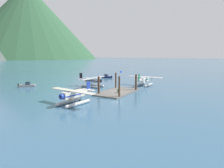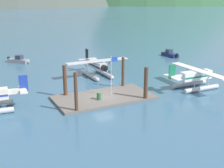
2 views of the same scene
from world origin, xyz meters
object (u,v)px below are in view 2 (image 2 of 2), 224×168
Objects in this scene: flagpole at (112,71)px; boat_grey_open_north at (19,60)px; seaplane_silver_bow_right at (97,67)px; boat_navy_open_east at (170,54)px; fuel_drum at (99,96)px; seaplane_white_stbd_aft at (196,78)px.

boat_grey_open_north is at bearing 104.95° from flagpole.
boat_navy_open_east is at bearing 21.56° from seaplane_silver_bow_right.
flagpole is 1.26× the size of boat_grey_open_north.
seaplane_silver_bow_right is at bearing 67.23° from fuel_drum.
boat_grey_open_north is (-7.08, 26.51, -3.06)m from flagpole.
flagpole is 29.79m from boat_navy_open_east.
fuel_drum is 14.43m from seaplane_white_stbd_aft.
seaplane_white_stbd_aft and seaplane_silver_bow_right have the same top height.
seaplane_white_stbd_aft is 15.57m from seaplane_silver_bow_right.
fuel_drum is at bearing 175.57° from seaplane_white_stbd_aft.
boat_navy_open_east is 31.28m from boat_grey_open_north.
seaplane_silver_bow_right is at bearing -59.45° from boat_grey_open_north.
boat_grey_open_north is (-4.92, 27.24, -0.25)m from fuel_drum.
seaplane_silver_bow_right is at bearing 128.65° from seaplane_white_stbd_aft.
fuel_drum is 12.01m from seaplane_silver_bow_right.
flagpole is 0.49× the size of seaplane_silver_bow_right.
flagpole reaches higher than boat_navy_open_east.
boat_grey_open_north is at bearing 120.55° from seaplane_silver_bow_right.
flagpole is 3.62m from fuel_drum.
seaplane_white_stbd_aft is at bearing -4.43° from fuel_drum.
flagpole reaches higher than fuel_drum.
flagpole reaches higher than boat_grey_open_north.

